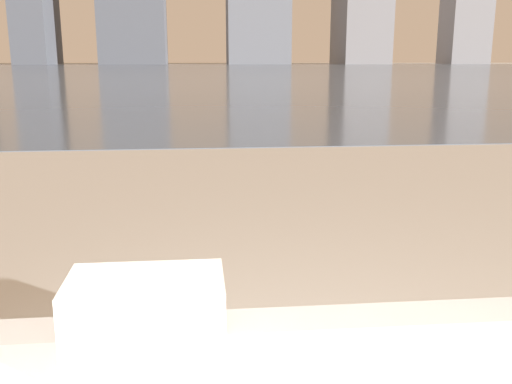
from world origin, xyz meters
name	(u,v)px	position (x,y,z in m)	size (l,w,h in m)	color
towel_stack	(147,320)	(-0.27, 0.84, 0.65)	(0.27, 0.17, 0.16)	white
harbor_water	(198,69)	(0.00, 62.00, 0.01)	(180.00, 110.00, 0.01)	slate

